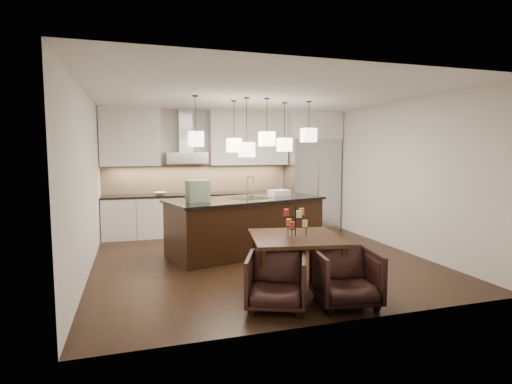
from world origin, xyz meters
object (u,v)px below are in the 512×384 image
object	(u,v)px
refrigerator	(312,184)
dining_table	(295,261)
armchair_right	(346,277)
armchair_left	(276,281)
island_body	(246,227)

from	to	relation	value
refrigerator	dining_table	world-z (taller)	refrigerator
armchair_right	refrigerator	bearing A→B (deg)	79.52
refrigerator	armchair_left	xyz separation A→B (m)	(-2.57, -4.53, -0.75)
island_body	refrigerator	bearing A→B (deg)	26.04
dining_table	armchair_right	distance (m)	0.85
dining_table	refrigerator	bearing A→B (deg)	72.23
dining_table	armchair_right	size ratio (longest dim) A/B	1.58
island_body	dining_table	size ratio (longest dim) A/B	2.31
island_body	dining_table	world-z (taller)	island_body
island_body	armchair_left	size ratio (longest dim) A/B	3.84
armchair_left	armchair_right	bearing A→B (deg)	12.66
island_body	dining_table	bearing A→B (deg)	-100.35
refrigerator	dining_table	distance (m)	4.47
refrigerator	armchair_right	xyz separation A→B (m)	(-1.73, -4.68, -0.73)
island_body	armchair_right	distance (m)	2.83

